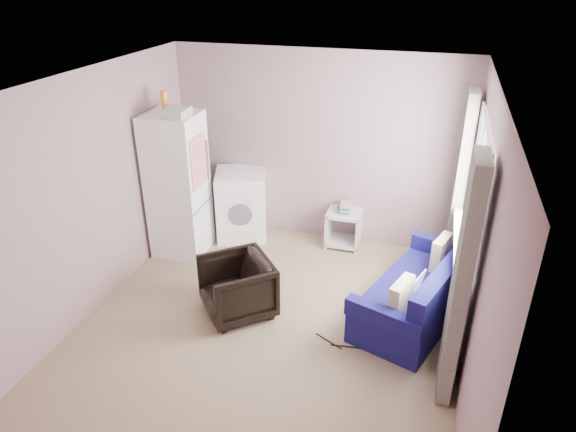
% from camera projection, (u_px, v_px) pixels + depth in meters
% --- Properties ---
extents(room, '(3.84, 4.24, 2.54)m').
position_uv_depth(room, '(267.00, 218.00, 4.81)').
color(room, '#9B8365').
rests_on(room, ground).
extents(armchair, '(0.93, 0.94, 0.70)m').
position_uv_depth(armchair, '(237.00, 285.00, 5.41)').
color(armchair, black).
rests_on(armchair, ground).
extents(fridge, '(0.66, 0.65, 2.07)m').
position_uv_depth(fridge, '(178.00, 185.00, 6.37)').
color(fridge, white).
rests_on(fridge, ground).
extents(washing_machine, '(0.83, 0.83, 0.92)m').
position_uv_depth(washing_machine, '(242.00, 203.00, 6.94)').
color(washing_machine, white).
rests_on(washing_machine, ground).
extents(side_table, '(0.45, 0.45, 0.61)m').
position_uv_depth(side_table, '(344.00, 225.00, 6.78)').
color(side_table, silver).
rests_on(side_table, ground).
extents(sofa, '(1.28, 1.86, 0.76)m').
position_uv_depth(sofa, '(420.00, 295.00, 5.38)').
color(sofa, navy).
rests_on(sofa, ground).
extents(window_dressing, '(0.17, 2.62, 2.18)m').
position_uv_depth(window_dressing, '(461.00, 224.00, 5.02)').
color(window_dressing, white).
rests_on(window_dressing, ground).
extents(floor_cables, '(0.51, 0.17, 0.01)m').
position_uv_depth(floor_cables, '(338.00, 344.00, 5.09)').
color(floor_cables, black).
rests_on(floor_cables, ground).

